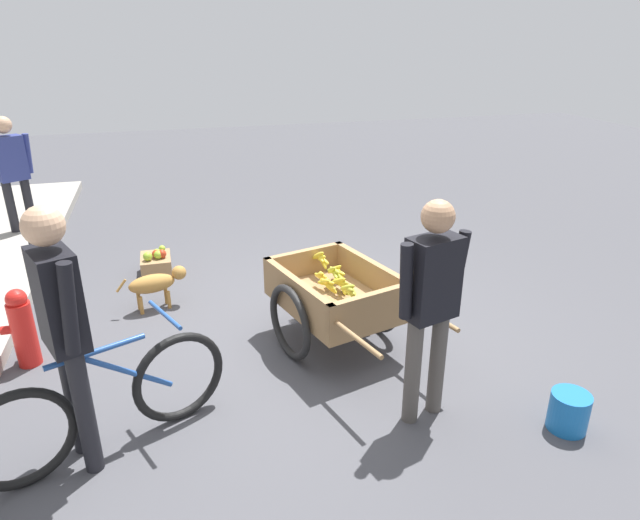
{
  "coord_description": "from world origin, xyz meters",
  "views": [
    {
      "loc": [
        -4.16,
        1.1,
        2.51
      ],
      "look_at": [
        -0.07,
        -0.07,
        0.75
      ],
      "focal_mm": 30.97,
      "sensor_mm": 36.0,
      "label": 1
    }
  ],
  "objects_px": {
    "fire_hydrant": "(23,328)",
    "bystander_person": "(12,168)",
    "bicycle": "(106,403)",
    "plastic_bucket": "(569,411)",
    "cyclist_person": "(62,318)",
    "fruit_cart": "(335,297)",
    "dog": "(156,283)",
    "apple_crate": "(156,264)",
    "vendor_person": "(431,295)"
  },
  "relations": [
    {
      "from": "fire_hydrant",
      "to": "plastic_bucket",
      "type": "distance_m",
      "value": 4.14
    },
    {
      "from": "cyclist_person",
      "to": "dog",
      "type": "distance_m",
      "value": 2.21
    },
    {
      "from": "bicycle",
      "to": "plastic_bucket",
      "type": "relative_size",
      "value": 5.68
    },
    {
      "from": "bystander_person",
      "to": "plastic_bucket",
      "type": "bearing_deg",
      "value": -140.2
    },
    {
      "from": "fruit_cart",
      "to": "dog",
      "type": "height_order",
      "value": "fruit_cart"
    },
    {
      "from": "vendor_person",
      "to": "fire_hydrant",
      "type": "distance_m",
      "value": 3.22
    },
    {
      "from": "fruit_cart",
      "to": "dog",
      "type": "xyz_separation_m",
      "value": [
        1.1,
        1.47,
        -0.17
      ]
    },
    {
      "from": "plastic_bucket",
      "to": "fruit_cart",
      "type": "bearing_deg",
      "value": 37.95
    },
    {
      "from": "fire_hydrant",
      "to": "bystander_person",
      "type": "bearing_deg",
      "value": 10.75
    },
    {
      "from": "cyclist_person",
      "to": "plastic_bucket",
      "type": "relative_size",
      "value": 6.13
    },
    {
      "from": "fire_hydrant",
      "to": "bystander_person",
      "type": "xyz_separation_m",
      "value": [
        3.29,
        0.62,
        0.6
      ]
    },
    {
      "from": "dog",
      "to": "plastic_bucket",
      "type": "height_order",
      "value": "dog"
    },
    {
      "from": "bicycle",
      "to": "cyclist_person",
      "type": "height_order",
      "value": "cyclist_person"
    },
    {
      "from": "fruit_cart",
      "to": "dog",
      "type": "relative_size",
      "value": 2.7
    },
    {
      "from": "fruit_cart",
      "to": "cyclist_person",
      "type": "bearing_deg",
      "value": 115.8
    },
    {
      "from": "plastic_bucket",
      "to": "bystander_person",
      "type": "distance_m",
      "value": 6.78
    },
    {
      "from": "plastic_bucket",
      "to": "apple_crate",
      "type": "distance_m",
      "value": 4.35
    },
    {
      "from": "bicycle",
      "to": "plastic_bucket",
      "type": "height_order",
      "value": "bicycle"
    },
    {
      "from": "bicycle",
      "to": "vendor_person",
      "type": "bearing_deg",
      "value": -96.51
    },
    {
      "from": "vendor_person",
      "to": "apple_crate",
      "type": "xyz_separation_m",
      "value": [
        3.04,
        1.77,
        -0.81
      ]
    },
    {
      "from": "vendor_person",
      "to": "bicycle",
      "type": "height_order",
      "value": "vendor_person"
    },
    {
      "from": "fruit_cart",
      "to": "cyclist_person",
      "type": "distance_m",
      "value": 2.22
    },
    {
      "from": "fruit_cart",
      "to": "dog",
      "type": "distance_m",
      "value": 1.84
    },
    {
      "from": "fruit_cart",
      "to": "apple_crate",
      "type": "height_order",
      "value": "fruit_cart"
    },
    {
      "from": "bystander_person",
      "to": "vendor_person",
      "type": "bearing_deg",
      "value": -144.3
    },
    {
      "from": "plastic_bucket",
      "to": "cyclist_person",
      "type": "bearing_deg",
      "value": 79.28
    },
    {
      "from": "bicycle",
      "to": "fire_hydrant",
      "type": "relative_size",
      "value": 2.32
    },
    {
      "from": "cyclist_person",
      "to": "vendor_person",
      "type": "bearing_deg",
      "value": -94.6
    },
    {
      "from": "apple_crate",
      "to": "plastic_bucket",
      "type": "bearing_deg",
      "value": -142.36
    },
    {
      "from": "cyclist_person",
      "to": "fruit_cart",
      "type": "bearing_deg",
      "value": -64.2
    },
    {
      "from": "cyclist_person",
      "to": "plastic_bucket",
      "type": "height_order",
      "value": "cyclist_person"
    },
    {
      "from": "dog",
      "to": "plastic_bucket",
      "type": "xyz_separation_m",
      "value": [
        -2.62,
        -2.66,
        -0.13
      ]
    },
    {
      "from": "vendor_person",
      "to": "fire_hydrant",
      "type": "bearing_deg",
      "value": 62.23
    },
    {
      "from": "bicycle",
      "to": "dog",
      "type": "height_order",
      "value": "bicycle"
    },
    {
      "from": "fire_hydrant",
      "to": "apple_crate",
      "type": "height_order",
      "value": "fire_hydrant"
    },
    {
      "from": "cyclist_person",
      "to": "fire_hydrant",
      "type": "distance_m",
      "value": 1.57
    },
    {
      "from": "cyclist_person",
      "to": "plastic_bucket",
      "type": "distance_m",
      "value": 3.29
    },
    {
      "from": "fire_hydrant",
      "to": "bystander_person",
      "type": "distance_m",
      "value": 3.4
    },
    {
      "from": "fruit_cart",
      "to": "plastic_bucket",
      "type": "relative_size",
      "value": 6.55
    },
    {
      "from": "dog",
      "to": "apple_crate",
      "type": "distance_m",
      "value": 0.84
    },
    {
      "from": "fruit_cart",
      "to": "plastic_bucket",
      "type": "height_order",
      "value": "fruit_cart"
    },
    {
      "from": "dog",
      "to": "bystander_person",
      "type": "xyz_separation_m",
      "value": [
        2.55,
        1.65,
        0.67
      ]
    },
    {
      "from": "cyclist_person",
      "to": "plastic_bucket",
      "type": "xyz_separation_m",
      "value": [
        -0.59,
        -3.11,
        -0.87
      ]
    },
    {
      "from": "bystander_person",
      "to": "bicycle",
      "type": "bearing_deg",
      "value": -163.54
    },
    {
      "from": "vendor_person",
      "to": "bystander_person",
      "type": "distance_m",
      "value": 5.86
    },
    {
      "from": "fruit_cart",
      "to": "vendor_person",
      "type": "distance_m",
      "value": 1.26
    },
    {
      "from": "fire_hydrant",
      "to": "bystander_person",
      "type": "relative_size",
      "value": 0.43
    },
    {
      "from": "dog",
      "to": "fire_hydrant",
      "type": "xyz_separation_m",
      "value": [
        -0.73,
        1.03,
        0.06
      ]
    },
    {
      "from": "vendor_person",
      "to": "fire_hydrant",
      "type": "relative_size",
      "value": 2.36
    },
    {
      "from": "bystander_person",
      "to": "apple_crate",
      "type": "bearing_deg",
      "value": -136.26
    }
  ]
}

